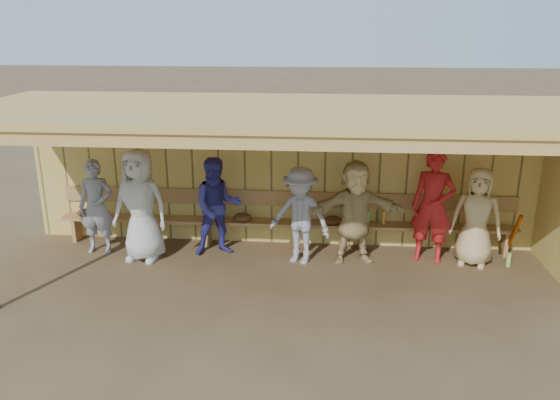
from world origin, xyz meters
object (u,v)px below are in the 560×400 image
Objects in this scene: player_b at (140,205)px; bench at (284,216)px; player_a at (97,207)px; player_c at (217,207)px; player_h at (477,217)px; player_f at (355,212)px; player_e at (300,216)px; player_g at (433,206)px.

player_b is 2.34m from bench.
player_a is 1.96m from player_c.
player_b is 1.16× the size of player_h.
player_b is 1.10× the size of player_f.
bench is at bearing 135.71° from player_e.
player_h reaches higher than bench.
player_c is at bearing -163.19° from player_g.
player_c is 2.18m from player_f.
bench is at bearing 26.12° from player_b.
player_e is at bearing -156.51° from player_g.
player_a is at bearing -162.18° from player_g.
player_g reaches higher than player_f.
player_c is 1.36m from player_e.
bench is (2.18, 0.75, -0.37)m from player_b.
bench is (2.99, 0.53, -0.25)m from player_a.
player_a is at bearing -161.17° from player_e.
player_a is at bearing 170.13° from player_f.
player_a is 3.30m from player_e.
player_e is 0.20× the size of bench.
player_e is 0.86× the size of player_g.
player_a is at bearing -169.95° from bench.
player_e is 0.94× the size of player_f.
player_g is at bearing -9.94° from bench.
player_c reaches higher than player_h.
player_f reaches higher than player_a.
player_b reaches higher than player_a.
player_a reaches higher than player_e.
player_b is 1.00× the size of player_g.
player_c is at bearing 167.38° from player_f.
player_g is at bearing -3.98° from player_f.
player_a is 3.05m from bench.
player_b is 1.17× the size of player_e.
player_f reaches higher than player_h.
player_a is at bearing 165.34° from player_c.
player_a is 4.14m from player_f.
bench is (-0.30, 0.66, -0.24)m from player_e.
player_f is 1.30m from bench.
player_h is (1.85, 0.03, -0.04)m from player_f.
player_b reaches higher than player_e.
player_f reaches higher than player_c.
player_e is at bearing -65.36° from bench.
player_f is 1.05× the size of player_h.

